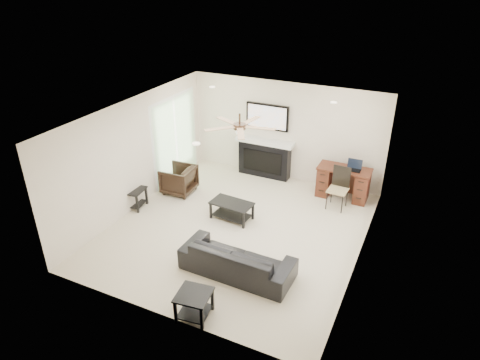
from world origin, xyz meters
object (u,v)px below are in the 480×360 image
(sofa, at_px, (237,259))
(coffee_table, at_px, (232,211))
(desk, at_px, (343,183))
(armchair, at_px, (179,180))
(fireplace_unit, at_px, (265,142))

(sofa, relative_size, coffee_table, 2.27)
(sofa, bearing_deg, desk, -104.81)
(armchair, height_order, fireplace_unit, fireplace_unit)
(sofa, height_order, armchair, armchair)
(armchair, height_order, coffee_table, armchair)
(fireplace_unit, bearing_deg, armchair, -131.40)
(sofa, relative_size, fireplace_unit, 1.07)
(coffee_table, relative_size, fireplace_unit, 0.47)
(desk, bearing_deg, fireplace_unit, 172.38)
(armchair, bearing_deg, fireplace_unit, 135.56)
(fireplace_unit, bearing_deg, desk, -7.62)
(armchair, distance_m, desk, 3.92)
(armchair, xyz_separation_m, fireplace_unit, (1.52, 1.72, 0.62))
(armchair, height_order, desk, desk)
(fireplace_unit, distance_m, desk, 2.22)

